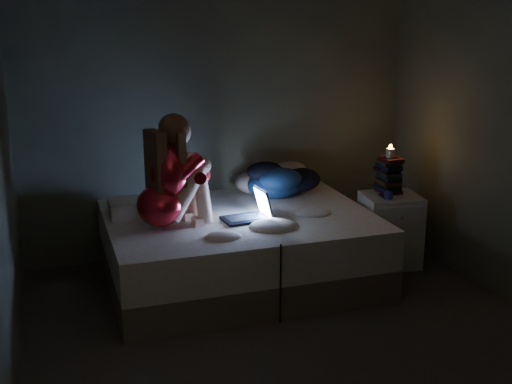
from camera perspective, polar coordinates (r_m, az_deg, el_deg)
name	(u,v)px	position (r m, az deg, el deg)	size (l,w,h in m)	color
floor	(294,342)	(4.61, 3.41, -13.06)	(3.60, 3.80, 0.02)	#35302D
wall_back	(219,114)	(5.92, -3.25, 6.90)	(3.60, 0.02, 2.60)	#3A3C37
wall_front	(491,266)	(2.55, 20.04, -6.14)	(3.60, 0.02, 2.60)	#3A3C37
bed	(240,248)	(5.41, -1.46, -4.98)	(2.14, 1.61, 0.59)	#BBB2A4
pillow	(136,207)	(5.38, -10.55, -1.33)	(0.43, 0.31, 0.12)	white
woman	(159,173)	(4.89, -8.57, 1.67)	(0.55, 0.36, 0.89)	maroon
laptop	(245,205)	(5.13, -0.96, -1.11)	(0.37, 0.26, 0.26)	black
clothes_pile	(275,178)	(5.81, 1.69, 1.26)	(0.55, 0.44, 0.33)	navy
nightstand	(390,230)	(5.89, 11.73, -3.29)	(0.48, 0.43, 0.64)	silver
book_stack	(389,174)	(5.83, 11.66, 1.53)	(0.19, 0.25, 0.34)	black
candle	(390,151)	(5.78, 11.77, 3.53)	(0.07, 0.07, 0.08)	beige
phone	(386,197)	(5.72, 11.44, -0.41)	(0.07, 0.14, 0.01)	black
blue_orb	(391,195)	(5.64, 11.85, -0.29)	(0.08, 0.08, 0.08)	navy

